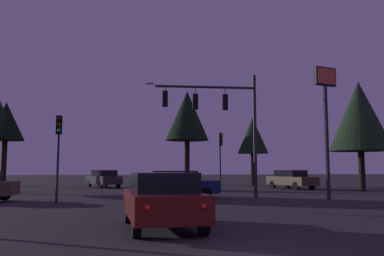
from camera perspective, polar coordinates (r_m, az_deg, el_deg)
ground_plane at (r=30.86m, az=-6.73°, el=-8.84°), size 168.00×168.00×0.00m
traffic_signal_mast_arm at (r=22.80m, az=4.09°, el=2.22°), size 6.39×0.69×7.04m
traffic_light_corner_left at (r=20.23m, az=-18.56°, el=-1.72°), size 0.34×0.37×4.19m
traffic_light_corner_right at (r=28.64m, az=4.05°, el=-3.14°), size 0.36×0.38×4.20m
car_nearside_lane at (r=11.09m, az=-4.25°, el=-10.11°), size 2.05×4.25×1.52m
car_crossing_left at (r=21.81m, az=-2.23°, el=-8.03°), size 4.56×2.07×1.52m
car_far_lane at (r=33.75m, az=14.02°, el=-7.10°), size 2.96×4.73×1.52m
car_parked_lot at (r=36.08m, az=-12.52°, el=-7.04°), size 3.35×4.78×1.52m
store_sign_illuminated at (r=22.69m, az=18.57°, el=3.51°), size 1.42×0.62×7.11m
tree_left_far at (r=40.19m, az=-0.71°, el=1.72°), size 4.33×4.33×9.50m
tree_center_horizon at (r=32.01m, az=22.83°, el=1.57°), size 4.51×4.51×8.13m
tree_right_cluster at (r=42.23m, az=-25.08°, el=0.77°), size 3.48×3.48×8.03m
tree_lot_edge at (r=40.06m, az=8.68°, el=-1.15°), size 3.03×3.03×6.73m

